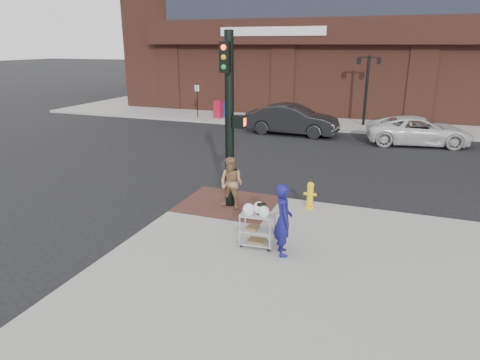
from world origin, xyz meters
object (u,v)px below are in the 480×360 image
at_px(pedestrian_tan, 231,183).
at_px(minivan_white, 419,131).
at_px(traffic_signal_pole, 230,117).
at_px(sedan_dark, 292,120).
at_px(utility_cart, 257,227).
at_px(woman_blue, 283,220).
at_px(fire_hydrant, 310,195).
at_px(lamp_post, 367,83).

relative_size(pedestrian_tan, minivan_white, 0.31).
height_order(traffic_signal_pole, sedan_dark, traffic_signal_pole).
bearing_deg(sedan_dark, utility_cart, -166.70).
bearing_deg(pedestrian_tan, woman_blue, -34.86).
bearing_deg(pedestrian_tan, fire_hydrant, 32.96).
relative_size(lamp_post, sedan_dark, 0.81).
height_order(woman_blue, sedan_dark, woman_blue).
xyz_separation_m(lamp_post, utility_cart, (-0.87, -17.52, -1.97)).
bearing_deg(woman_blue, utility_cart, 52.17).
height_order(utility_cart, fire_hydrant, utility_cart).
height_order(sedan_dark, fire_hydrant, sedan_dark).
bearing_deg(minivan_white, sedan_dark, 78.13).
height_order(lamp_post, utility_cart, lamp_post).
xyz_separation_m(utility_cart, fire_hydrant, (0.66, 2.95, -0.09)).
distance_m(sedan_dark, minivan_white, 6.46).
relative_size(minivan_white, fire_hydrant, 6.20).
relative_size(woman_blue, minivan_white, 0.34).
bearing_deg(lamp_post, traffic_signal_pole, -99.24).
xyz_separation_m(traffic_signal_pole, woman_blue, (2.27, -2.44, -1.83)).
distance_m(lamp_post, woman_blue, 17.74).
height_order(traffic_signal_pole, utility_cart, traffic_signal_pole).
height_order(lamp_post, minivan_white, lamp_post).
bearing_deg(traffic_signal_pole, sedan_dark, 94.98).
relative_size(sedan_dark, utility_cart, 4.49).
relative_size(lamp_post, woman_blue, 2.36).
bearing_deg(sedan_dark, fire_hydrant, -160.77).
distance_m(pedestrian_tan, sedan_dark, 11.97).
bearing_deg(woman_blue, minivan_white, -37.86).
distance_m(woman_blue, minivan_white, 14.27).
bearing_deg(lamp_post, sedan_dark, -134.97).
bearing_deg(fire_hydrant, utility_cart, -102.58).
distance_m(traffic_signal_pole, fire_hydrant, 3.27).
distance_m(lamp_post, traffic_signal_pole, 15.43).
xyz_separation_m(minivan_white, utility_cart, (-3.83, -13.76, -0.04)).
bearing_deg(lamp_post, pedestrian_tan, -98.73).
bearing_deg(sedan_dark, woman_blue, -164.24).
height_order(lamp_post, woman_blue, lamp_post).
distance_m(woman_blue, fire_hydrant, 3.13).
height_order(woman_blue, fire_hydrant, woman_blue).
bearing_deg(fire_hydrant, sedan_dark, 106.54).
xyz_separation_m(pedestrian_tan, fire_hydrant, (2.15, 0.85, -0.37)).
bearing_deg(lamp_post, minivan_white, -51.76).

